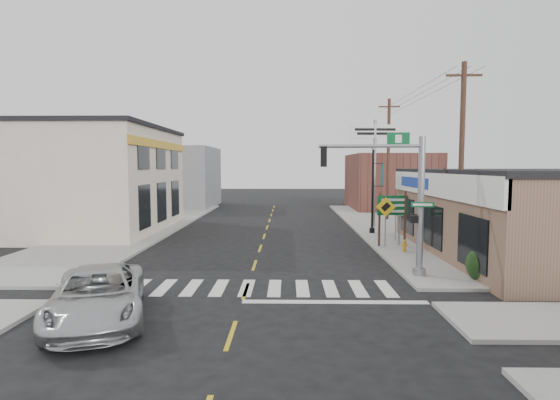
{
  "coord_description": "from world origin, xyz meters",
  "views": [
    {
      "loc": [
        1.46,
        -15.0,
        4.38
      ],
      "look_at": [
        1.11,
        5.34,
        2.8
      ],
      "focal_mm": 28.0,
      "sensor_mm": 36.0,
      "label": 1
    }
  ],
  "objects_px": {
    "traffic_signal_pole": "(404,191)",
    "lamp_post": "(374,182)",
    "utility_pole_far": "(388,158)",
    "dance_center_sign": "(375,147)",
    "guide_sign": "(392,211)",
    "bare_tree": "(461,176)",
    "utility_pole_near": "(461,162)",
    "suv": "(98,295)",
    "fire_hydrant": "(404,245)"
  },
  "relations": [
    {
      "from": "lamp_post",
      "to": "utility_pole_far",
      "type": "bearing_deg",
      "value": 81.66
    },
    {
      "from": "lamp_post",
      "to": "suv",
      "type": "bearing_deg",
      "value": -113.53
    },
    {
      "from": "guide_sign",
      "to": "suv",
      "type": "bearing_deg",
      "value": -139.74
    },
    {
      "from": "traffic_signal_pole",
      "to": "dance_center_sign",
      "type": "bearing_deg",
      "value": 89.15
    },
    {
      "from": "utility_pole_near",
      "to": "lamp_post",
      "type": "bearing_deg",
      "value": 103.72
    },
    {
      "from": "lamp_post",
      "to": "utility_pole_near",
      "type": "distance_m",
      "value": 9.19
    },
    {
      "from": "suv",
      "to": "utility_pole_near",
      "type": "bearing_deg",
      "value": 10.38
    },
    {
      "from": "traffic_signal_pole",
      "to": "utility_pole_far",
      "type": "relative_size",
      "value": 0.58
    },
    {
      "from": "traffic_signal_pole",
      "to": "utility_pole_far",
      "type": "height_order",
      "value": "utility_pole_far"
    },
    {
      "from": "utility_pole_far",
      "to": "lamp_post",
      "type": "bearing_deg",
      "value": -106.15
    },
    {
      "from": "utility_pole_near",
      "to": "utility_pole_far",
      "type": "distance_m",
      "value": 16.23
    },
    {
      "from": "traffic_signal_pole",
      "to": "guide_sign",
      "type": "bearing_deg",
      "value": 85.91
    },
    {
      "from": "traffic_signal_pole",
      "to": "guide_sign",
      "type": "distance_m",
      "value": 6.45
    },
    {
      "from": "fire_hydrant",
      "to": "dance_center_sign",
      "type": "bearing_deg",
      "value": 88.23
    },
    {
      "from": "traffic_signal_pole",
      "to": "utility_pole_near",
      "type": "relative_size",
      "value": 0.64
    },
    {
      "from": "utility_pole_far",
      "to": "guide_sign",
      "type": "bearing_deg",
      "value": -98.49
    },
    {
      "from": "fire_hydrant",
      "to": "guide_sign",
      "type": "bearing_deg",
      "value": 98.37
    },
    {
      "from": "suv",
      "to": "utility_pole_far",
      "type": "height_order",
      "value": "utility_pole_far"
    },
    {
      "from": "traffic_signal_pole",
      "to": "bare_tree",
      "type": "bearing_deg",
      "value": 44.02
    },
    {
      "from": "suv",
      "to": "lamp_post",
      "type": "height_order",
      "value": "lamp_post"
    },
    {
      "from": "utility_pole_near",
      "to": "utility_pole_far",
      "type": "height_order",
      "value": "utility_pole_far"
    },
    {
      "from": "traffic_signal_pole",
      "to": "dance_center_sign",
      "type": "distance_m",
      "value": 14.1
    },
    {
      "from": "lamp_post",
      "to": "utility_pole_far",
      "type": "xyz_separation_m",
      "value": [
        2.56,
        7.32,
        1.69
      ]
    },
    {
      "from": "suv",
      "to": "lamp_post",
      "type": "relative_size",
      "value": 0.96
    },
    {
      "from": "fire_hydrant",
      "to": "utility_pole_far",
      "type": "relative_size",
      "value": 0.06
    },
    {
      "from": "suv",
      "to": "utility_pole_near",
      "type": "height_order",
      "value": "utility_pole_near"
    },
    {
      "from": "traffic_signal_pole",
      "to": "utility_pole_far",
      "type": "distance_m",
      "value": 18.62
    },
    {
      "from": "lamp_post",
      "to": "utility_pole_near",
      "type": "xyz_separation_m",
      "value": [
        1.97,
        -8.89,
        1.22
      ]
    },
    {
      "from": "suv",
      "to": "traffic_signal_pole",
      "type": "relative_size",
      "value": 0.96
    },
    {
      "from": "suv",
      "to": "utility_pole_far",
      "type": "distance_m",
      "value": 27.06
    },
    {
      "from": "suv",
      "to": "traffic_signal_pole",
      "type": "bearing_deg",
      "value": 8.51
    },
    {
      "from": "lamp_post",
      "to": "dance_center_sign",
      "type": "bearing_deg",
      "value": 89.29
    },
    {
      "from": "dance_center_sign",
      "to": "bare_tree",
      "type": "relative_size",
      "value": 1.53
    },
    {
      "from": "guide_sign",
      "to": "bare_tree",
      "type": "distance_m",
      "value": 4.68
    },
    {
      "from": "guide_sign",
      "to": "bare_tree",
      "type": "relative_size",
      "value": 0.6
    },
    {
      "from": "suv",
      "to": "bare_tree",
      "type": "distance_m",
      "value": 15.29
    },
    {
      "from": "fire_hydrant",
      "to": "utility_pole_near",
      "type": "xyz_separation_m",
      "value": [
        1.65,
        -2.61,
        4.1
      ]
    },
    {
      "from": "fire_hydrant",
      "to": "lamp_post",
      "type": "xyz_separation_m",
      "value": [
        -0.32,
        6.28,
        2.88
      ]
    },
    {
      "from": "guide_sign",
      "to": "utility_pole_near",
      "type": "xyz_separation_m",
      "value": [
        1.88,
        -4.2,
        2.56
      ]
    },
    {
      "from": "fire_hydrant",
      "to": "utility_pole_far",
      "type": "xyz_separation_m",
      "value": [
        2.24,
        13.6,
        4.58
      ]
    },
    {
      "from": "utility_pole_far",
      "to": "dance_center_sign",
      "type": "bearing_deg",
      "value": -110.94
    },
    {
      "from": "bare_tree",
      "to": "guide_sign",
      "type": "bearing_deg",
      "value": 119.02
    },
    {
      "from": "suv",
      "to": "dance_center_sign",
      "type": "bearing_deg",
      "value": 40.65
    },
    {
      "from": "utility_pole_near",
      "to": "dance_center_sign",
      "type": "bearing_deg",
      "value": 97.79
    },
    {
      "from": "traffic_signal_pole",
      "to": "lamp_post",
      "type": "xyz_separation_m",
      "value": [
        0.98,
        10.89,
        -0.09
      ]
    },
    {
      "from": "traffic_signal_pole",
      "to": "fire_hydrant",
      "type": "height_order",
      "value": "traffic_signal_pole"
    },
    {
      "from": "bare_tree",
      "to": "utility_pole_far",
      "type": "bearing_deg",
      "value": 88.52
    },
    {
      "from": "lamp_post",
      "to": "bare_tree",
      "type": "distance_m",
      "value": 8.7
    },
    {
      "from": "dance_center_sign",
      "to": "utility_pole_near",
      "type": "height_order",
      "value": "utility_pole_near"
    },
    {
      "from": "traffic_signal_pole",
      "to": "fire_hydrant",
      "type": "bearing_deg",
      "value": 79.93
    }
  ]
}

